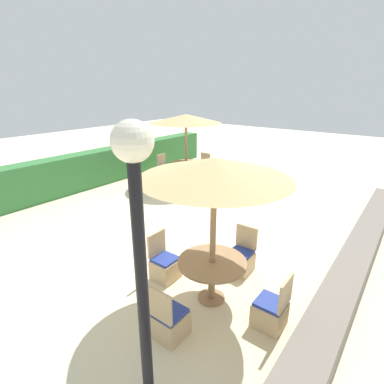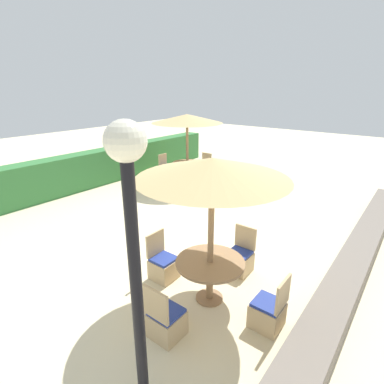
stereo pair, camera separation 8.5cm
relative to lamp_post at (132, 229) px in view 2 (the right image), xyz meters
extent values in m
plane|color=beige|center=(4.33, 2.11, -2.35)|extent=(40.00, 40.00, 0.00)
cube|color=#387A3D|center=(4.33, 7.73, -1.71)|extent=(13.00, 0.70, 1.28)
cube|color=slate|center=(4.33, -1.29, -2.13)|extent=(10.00, 0.56, 0.44)
cylinder|color=black|center=(0.00, 0.00, -0.85)|extent=(0.12, 0.12, 3.00)
sphere|color=silver|center=(0.00, 0.00, 0.79)|extent=(0.36, 0.36, 0.36)
cylinder|color=#93704C|center=(7.24, 5.23, -1.10)|extent=(0.10, 0.10, 2.51)
cone|color=tan|center=(7.24, 5.23, 0.08)|extent=(2.65, 2.65, 0.32)
cylinder|color=#93704C|center=(7.24, 5.23, -2.34)|extent=(0.48, 0.48, 0.03)
cylinder|color=#93704C|center=(7.24, 5.23, -1.99)|extent=(0.12, 0.12, 0.72)
cylinder|color=#93704C|center=(7.24, 5.23, -1.62)|extent=(1.18, 1.18, 0.04)
cube|color=tan|center=(8.27, 5.19, -2.15)|extent=(0.46, 0.46, 0.40)
cube|color=#233893|center=(8.27, 5.19, -1.93)|extent=(0.42, 0.42, 0.05)
cube|color=tan|center=(8.48, 5.19, -1.66)|extent=(0.04, 0.46, 0.48)
cube|color=tan|center=(7.19, 6.30, -2.15)|extent=(0.46, 0.46, 0.40)
cube|color=#233893|center=(7.19, 6.30, -1.93)|extent=(0.42, 0.42, 0.05)
cube|color=tan|center=(7.19, 6.51, -1.66)|extent=(0.46, 0.04, 0.48)
cube|color=tan|center=(6.24, 5.17, -2.15)|extent=(0.46, 0.46, 0.40)
cube|color=#233893|center=(6.24, 5.17, -1.93)|extent=(0.42, 0.42, 0.05)
cube|color=tan|center=(6.03, 5.17, -1.66)|extent=(0.04, 0.46, 0.48)
cube|color=tan|center=(7.19, 4.23, -2.15)|extent=(0.46, 0.46, 0.40)
cube|color=#233893|center=(7.19, 4.23, -1.93)|extent=(0.42, 0.42, 0.05)
cube|color=tan|center=(7.19, 4.02, -1.66)|extent=(0.46, 0.04, 0.48)
cylinder|color=#93704C|center=(2.07, 0.54, -1.12)|extent=(0.10, 0.10, 2.47)
cone|color=tan|center=(2.07, 0.54, 0.04)|extent=(2.40, 2.40, 0.32)
cylinder|color=#93704C|center=(2.07, 0.54, -2.34)|extent=(0.48, 0.48, 0.03)
cylinder|color=#93704C|center=(2.07, 0.54, -1.99)|extent=(0.12, 0.12, 0.72)
cylinder|color=#93704C|center=(2.07, 0.54, -1.61)|extent=(1.18, 1.18, 0.04)
cube|color=tan|center=(2.10, -0.52, -2.15)|extent=(0.46, 0.46, 0.40)
cube|color=#233893|center=(2.10, -0.52, -1.93)|extent=(0.42, 0.42, 0.05)
cube|color=tan|center=(2.10, -0.73, -1.66)|extent=(0.46, 0.04, 0.48)
cube|color=tan|center=(1.00, 0.57, -2.15)|extent=(0.46, 0.46, 0.40)
cube|color=#233893|center=(1.00, 0.57, -1.93)|extent=(0.42, 0.42, 0.05)
cube|color=tan|center=(0.79, 0.57, -1.66)|extent=(0.04, 0.46, 0.48)
cube|color=tan|center=(3.12, 0.55, -2.15)|extent=(0.46, 0.46, 0.40)
cube|color=#233893|center=(3.12, 0.55, -1.93)|extent=(0.42, 0.42, 0.05)
cube|color=tan|center=(3.33, 0.55, -1.66)|extent=(0.04, 0.46, 0.48)
cube|color=tan|center=(2.02, 1.59, -2.15)|extent=(0.46, 0.46, 0.40)
cube|color=#233893|center=(2.02, 1.59, -1.93)|extent=(0.42, 0.42, 0.05)
cube|color=tan|center=(2.02, 1.80, -1.66)|extent=(0.46, 0.04, 0.48)
camera|label=1|loc=(-1.62, -1.85, 1.21)|focal=28.00mm
camera|label=2|loc=(-1.57, -1.92, 1.21)|focal=28.00mm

